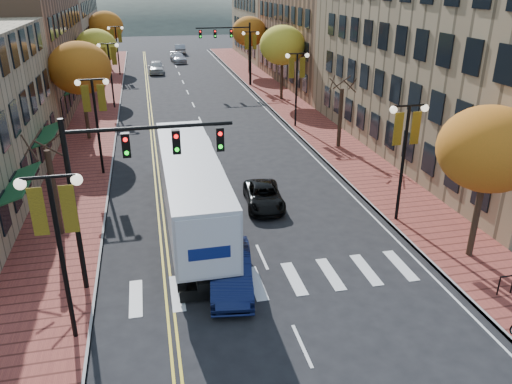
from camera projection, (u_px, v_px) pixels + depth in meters
ground at (286, 310)px, 18.66m from camera, size 200.00×200.00×0.00m
sidewalk_left at (97, 112)px, 46.03m from camera, size 4.00×85.00×0.15m
sidewalk_right at (285, 103)px, 49.59m from camera, size 4.00×85.00×0.15m
building_left_mid at (2, 50)px, 45.45m from camera, size 12.00×24.00×11.00m
building_left_far at (47, 32)px, 68.19m from camera, size 12.00×26.00×9.50m
building_right_near at (488, 42)px, 33.74m from camera, size 15.00×28.00×15.00m
building_right_mid at (343, 39)px, 58.07m from camera, size 15.00×24.00×10.00m
building_right_far at (291, 20)px, 77.62m from camera, size 15.00×20.00×11.00m
tree_left_a at (54, 193)px, 23.17m from camera, size 0.28×0.28×4.20m
tree_left_b at (80, 68)px, 36.28m from camera, size 4.48×4.48×7.21m
tree_left_c at (96, 47)px, 50.80m from camera, size 4.16×4.16×6.69m
tree_left_d at (106, 26)px, 66.74m from camera, size 4.61×4.61×7.42m
tree_right_a at (489, 149)px, 20.25m from camera, size 4.16×4.16×6.69m
tree_right_b at (340, 118)px, 35.72m from camera, size 0.28×0.28×4.20m
tree_right_c at (282, 45)px, 48.83m from camera, size 4.48×4.48×7.21m
tree_right_d at (249, 31)px, 63.25m from camera, size 4.35×4.35×7.00m
lamp_left_a at (57, 228)px, 15.49m from camera, size 1.96×0.36×6.05m
lamp_left_b at (95, 108)px, 29.85m from camera, size 1.96×0.36×6.05m
lamp_left_c at (110, 63)px, 46.01m from camera, size 1.96×0.36×6.05m
lamp_left_d at (117, 41)px, 62.17m from camera, size 1.96×0.36×6.05m
lamp_right_a at (405, 141)px, 23.85m from camera, size 1.96×0.36×6.05m
lamp_right_b at (297, 75)px, 40.00m from camera, size 1.96×0.36×6.05m
lamp_right_c at (251, 48)px, 56.16m from camera, size 1.96×0.36×6.05m
traffic_mast_near at (124, 171)px, 18.33m from camera, size 6.10×0.35×7.00m
traffic_mast_far at (233, 42)px, 55.51m from camera, size 6.10×0.34×7.00m
semi_truck at (189, 179)px, 24.79m from camera, size 2.58×15.47×3.86m
navy_sedan at (231, 271)px, 19.79m from camera, size 2.20×4.78×1.52m
black_suv at (264, 196)px, 27.04m from camera, size 2.31×4.35×1.16m
car_far_white at (156, 67)px, 65.35m from camera, size 2.06×4.79×1.61m
car_far_silver at (178, 58)px, 73.81m from camera, size 2.40×4.90×1.37m
car_far_oncoming at (180, 49)px, 82.25m from camera, size 1.72×4.78×1.57m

